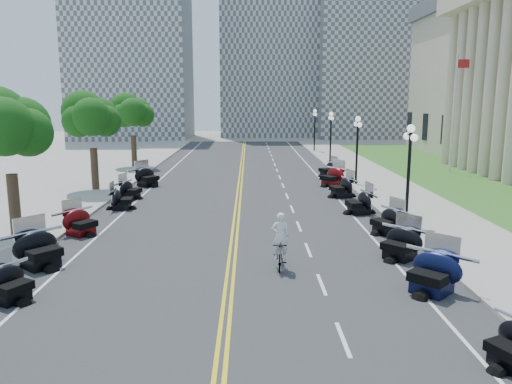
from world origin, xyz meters
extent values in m
plane|color=gray|center=(0.00, 0.00, 0.00)|extent=(160.00, 160.00, 0.00)
cube|color=#333335|center=(0.00, 10.00, 0.00)|extent=(16.00, 90.00, 0.01)
cube|color=yellow|center=(-0.12, 10.00, 0.01)|extent=(0.12, 90.00, 0.00)
cube|color=yellow|center=(0.12, 10.00, 0.01)|extent=(0.12, 90.00, 0.00)
cube|color=white|center=(6.40, 10.00, 0.01)|extent=(0.12, 90.00, 0.00)
cube|color=white|center=(-6.40, 10.00, 0.01)|extent=(0.12, 90.00, 0.00)
cube|color=white|center=(3.20, -8.00, 0.01)|extent=(0.12, 2.00, 0.00)
cube|color=white|center=(3.20, -4.00, 0.01)|extent=(0.12, 2.00, 0.00)
cube|color=white|center=(3.20, 0.00, 0.01)|extent=(0.12, 2.00, 0.00)
cube|color=white|center=(3.20, 4.00, 0.01)|extent=(0.12, 2.00, 0.00)
cube|color=white|center=(3.20, 8.00, 0.01)|extent=(0.12, 2.00, 0.00)
cube|color=white|center=(3.20, 12.00, 0.01)|extent=(0.12, 2.00, 0.00)
cube|color=white|center=(3.20, 16.00, 0.01)|extent=(0.12, 2.00, 0.00)
cube|color=white|center=(3.20, 20.00, 0.01)|extent=(0.12, 2.00, 0.00)
cube|color=white|center=(3.20, 24.00, 0.01)|extent=(0.12, 2.00, 0.00)
cube|color=white|center=(3.20, 28.00, 0.01)|extent=(0.12, 2.00, 0.00)
cube|color=white|center=(3.20, 32.00, 0.01)|extent=(0.12, 2.00, 0.00)
cube|color=white|center=(3.20, 36.00, 0.01)|extent=(0.12, 2.00, 0.00)
cube|color=white|center=(3.20, 40.00, 0.01)|extent=(0.12, 2.00, 0.00)
cube|color=white|center=(3.20, 44.00, 0.01)|extent=(0.12, 2.00, 0.00)
cube|color=white|center=(3.20, 48.00, 0.01)|extent=(0.12, 2.00, 0.00)
cube|color=white|center=(3.20, 52.00, 0.01)|extent=(0.12, 2.00, 0.00)
cube|color=#9E9991|center=(10.50, 10.00, 0.07)|extent=(5.00, 90.00, 0.15)
cube|color=#9E9991|center=(-10.50, 10.00, 0.07)|extent=(5.00, 90.00, 0.15)
cube|color=#356023|center=(17.50, 18.00, 0.05)|extent=(9.00, 60.00, 0.10)
cube|color=gray|center=(-18.00, 62.00, 13.00)|extent=(18.00, 14.00, 26.00)
cube|color=gray|center=(4.00, 68.00, 15.00)|extent=(16.00, 12.00, 30.00)
cube|color=gray|center=(22.00, 65.00, 11.00)|extent=(20.00, 14.00, 22.00)
imported|color=#A51414|center=(1.86, -2.30, 0.55)|extent=(0.67, 1.85, 1.09)
imported|color=beige|center=(1.86, -2.30, 2.00)|extent=(0.67, 0.44, 1.83)
camera|label=1|loc=(0.70, -20.33, 6.33)|focal=35.00mm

